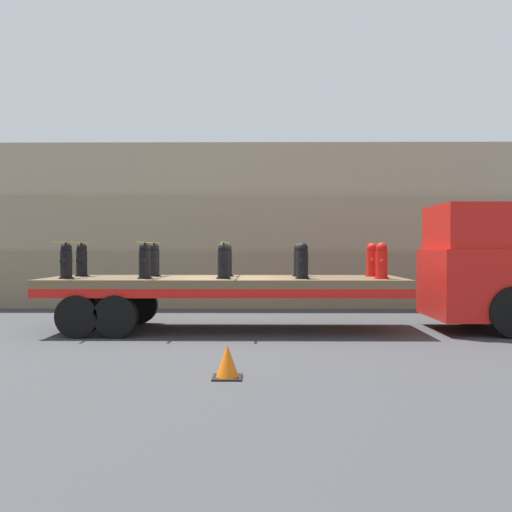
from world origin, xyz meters
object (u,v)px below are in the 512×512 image
Objects in this scene: fire_hydrant_black_far_0 at (82,260)px; traffic_cone at (227,362)px; fire_hydrant_black_near_3 at (302,261)px; fire_hydrant_black_near_2 at (223,261)px; fire_hydrant_black_far_3 at (299,260)px; flatbed_trailer at (203,287)px; fire_hydrant_black_near_1 at (145,261)px; truck_cab at (478,269)px; fire_hydrant_black_near_0 at (66,261)px; fire_hydrant_red_near_4 at (382,261)px; fire_hydrant_black_far_1 at (154,260)px; fire_hydrant_black_far_2 at (226,260)px; fire_hydrant_red_far_4 at (372,260)px.

fire_hydrant_black_far_0 reaches higher than traffic_cone.
traffic_cone is at bearing -107.94° from fire_hydrant_black_near_3.
fire_hydrant_black_near_2 is 2.14m from fire_hydrant_black_far_3.
fire_hydrant_black_near_1 is (-1.29, -0.57, 0.65)m from flatbed_trailer.
truck_cab is at bearing 7.57° from fire_hydrant_black_near_3.
truck_cab reaches higher than fire_hydrant_black_near_0.
fire_hydrant_black_far_3 is at bearing 148.13° from fire_hydrant_red_near_4.
flatbed_trailer is at bearing 100.01° from traffic_cone.
fire_hydrant_black_far_3 is (3.64, 0.00, 0.00)m from fire_hydrant_black_far_1.
fire_hydrant_black_far_1 is 1.00× the size of fire_hydrant_black_near_3.
fire_hydrant_red_near_4 is at bearing -7.72° from flatbed_trailer.
fire_hydrant_red_near_4 is (3.64, 0.00, 0.00)m from fire_hydrant_black_near_2.
fire_hydrant_black_far_2 is at bearing 180.00° from fire_hydrant_black_far_3.
fire_hydrant_black_near_1 and fire_hydrant_black_near_3 have the same top height.
fire_hydrant_red_far_4 is at bearing 17.27° from fire_hydrant_black_near_2.
fire_hydrant_black_near_3 and fire_hydrant_black_far_3 have the same top height.
fire_hydrant_red_near_4 is at bearing 0.00° from fire_hydrant_black_near_3.
fire_hydrant_black_near_3 is (-4.25, -0.57, 0.20)m from truck_cab.
fire_hydrant_black_near_0 is 1.00× the size of fire_hydrant_black_far_0.
flatbed_trailer is 3.22m from fire_hydrant_black_near_0.
fire_hydrant_black_far_2 is at bearing 31.87° from fire_hydrant_black_near_1.
fire_hydrant_black_far_2 is at bearing 148.13° from fire_hydrant_black_near_3.
fire_hydrant_black_near_1 is (-7.89, -0.57, 0.20)m from truck_cab.
fire_hydrant_black_near_0 reaches higher than flatbed_trailer.
fire_hydrant_black_far_2 and fire_hydrant_black_near_3 have the same top height.
fire_hydrant_red_far_4 is (1.82, 0.00, 0.00)m from fire_hydrant_black_far_3.
fire_hydrant_black_far_3 is at bearing 180.00° from fire_hydrant_red_far_4.
traffic_cone is at bearing -68.85° from fire_hydrant_black_far_1.
fire_hydrant_black_far_0 is at bearing 169.68° from flatbed_trailer.
fire_hydrant_black_far_2 is (1.82, 1.13, 0.00)m from fire_hydrant_black_near_1.
fire_hydrant_black_near_1 is at bearing -148.13° from fire_hydrant_black_far_2.
fire_hydrant_black_far_3 is at bearing 0.00° from fire_hydrant_black_far_2.
fire_hydrant_black_near_0 and fire_hydrant_black_near_3 have the same top height.
flatbed_trailer is 10.14× the size of fire_hydrant_red_far_4.
flatbed_trailer is at bearing 166.48° from fire_hydrant_black_near_3.
fire_hydrant_black_near_2 is (-6.07, -0.57, 0.20)m from truck_cab.
fire_hydrant_black_near_1 and fire_hydrant_black_far_1 have the same top height.
fire_hydrant_black_far_2 reaches higher than flatbed_trailer.
fire_hydrant_red_near_4 is (4.17, -0.57, 0.65)m from flatbed_trailer.
fire_hydrant_red_far_4 is (7.27, 0.00, 0.00)m from fire_hydrant_black_far_0.
fire_hydrant_black_near_0 is 1.82m from fire_hydrant_black_near_1.
fire_hydrant_black_far_1 is 5.57m from fire_hydrant_red_near_4.
fire_hydrant_black_near_3 is at bearing 0.00° from fire_hydrant_black_near_1.
fire_hydrant_black_far_0 is 1.00× the size of fire_hydrant_red_near_4.
flatbed_trailer is 4.26m from fire_hydrant_red_far_4.
flatbed_trailer is 1.55m from fire_hydrant_black_far_1.
fire_hydrant_black_far_3 is 1.82m from fire_hydrant_red_far_4.
fire_hydrant_black_far_3 is at bearing 0.00° from fire_hydrant_black_far_1.
fire_hydrant_black_near_1 is at bearing 115.83° from traffic_cone.
fire_hydrant_black_near_0 is 1.00× the size of fire_hydrant_red_near_4.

